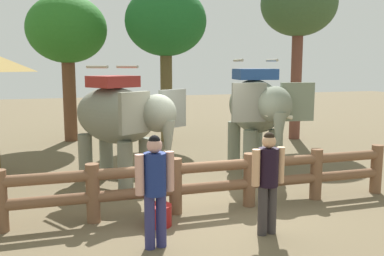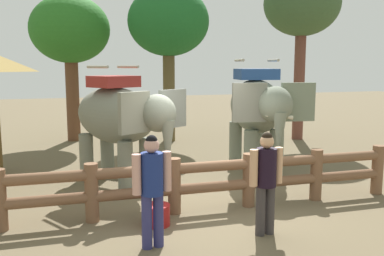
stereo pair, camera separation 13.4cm
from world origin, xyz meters
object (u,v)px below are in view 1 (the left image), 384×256
(elephant_center, at_px, (257,109))
(tourist_man_in_blue, at_px, (268,176))
(tree_far_left, at_px, (299,7))
(tree_back_center, at_px, (67,31))
(tree_far_right, at_px, (166,23))
(feed_bucket, at_px, (159,215))
(elephant_near_left, at_px, (120,119))
(log_fence, at_px, (214,179))
(tourist_woman_in_black, at_px, (155,183))

(elephant_center, height_order, tourist_man_in_blue, elephant_center)
(tree_far_left, xyz_separation_m, tree_back_center, (-8.00, 2.19, -0.92))
(tree_far_right, height_order, feed_bucket, tree_far_right)
(elephant_center, height_order, feed_bucket, elephant_center)
(tree_far_left, distance_m, tree_far_right, 4.84)
(elephant_center, bearing_deg, tourist_man_in_blue, -114.27)
(elephant_near_left, height_order, tourist_man_in_blue, elephant_near_left)
(tourist_man_in_blue, bearing_deg, elephant_center, 65.73)
(tourist_man_in_blue, distance_m, tree_far_right, 9.54)
(elephant_near_left, height_order, tree_back_center, tree_back_center)
(log_fence, bearing_deg, tree_far_right, 81.69)
(elephant_center, xyz_separation_m, tree_back_center, (-4.36, 6.20, 2.29))
(log_fence, relative_size, tree_far_right, 1.40)
(tourist_man_in_blue, relative_size, tree_far_right, 0.31)
(tourist_man_in_blue, distance_m, tree_far_left, 10.28)
(elephant_center, distance_m, feed_bucket, 4.67)
(tourist_woman_in_black, xyz_separation_m, feed_bucket, (0.26, 0.86, -0.82))
(elephant_near_left, distance_m, tree_back_center, 6.82)
(feed_bucket, bearing_deg, elephant_near_left, 94.20)
(log_fence, bearing_deg, tourist_woman_in_black, -137.53)
(log_fence, distance_m, tourist_man_in_blue, 1.49)
(elephant_near_left, relative_size, tourist_man_in_blue, 1.88)
(feed_bucket, bearing_deg, elephant_center, 41.39)
(log_fence, xyz_separation_m, elephant_center, (2.14, 2.47, 1.03))
(log_fence, xyz_separation_m, tourist_man_in_blue, (0.40, -1.39, 0.38))
(tree_far_left, xyz_separation_m, tree_far_right, (-4.68, 1.08, -0.64))
(tree_far_left, bearing_deg, elephant_center, -132.25)
(log_fence, relative_size, tree_back_center, 1.48)
(tourist_woman_in_black, height_order, tree_back_center, tree_back_center)
(tourist_man_in_blue, relative_size, tree_back_center, 0.32)
(elephant_near_left, bearing_deg, log_fence, -58.98)
(tourist_man_in_blue, height_order, tree_back_center, tree_back_center)
(log_fence, height_order, tourist_man_in_blue, tourist_man_in_blue)
(tourist_man_in_blue, bearing_deg, tourist_woman_in_black, 178.22)
(tourist_man_in_blue, bearing_deg, feed_bucket, 150.05)
(elephant_center, xyz_separation_m, tourist_woman_in_black, (-3.59, -3.80, -0.63))
(elephant_near_left, distance_m, tree_far_right, 6.39)
(elephant_center, relative_size, tree_far_left, 0.56)
(elephant_near_left, relative_size, tree_back_center, 0.61)
(tree_back_center, bearing_deg, elephant_center, -54.85)
(tree_far_right, bearing_deg, elephant_center, -78.50)
(tourist_woman_in_black, bearing_deg, tree_back_center, 94.40)
(log_fence, height_order, tree_far_left, tree_far_left)
(feed_bucket, bearing_deg, log_fence, 21.42)
(elephant_center, height_order, tree_far_left, tree_far_left)
(tourist_woman_in_black, bearing_deg, log_fence, 42.47)
(log_fence, distance_m, tourist_woman_in_black, 2.01)
(tree_far_left, bearing_deg, elephant_near_left, -149.97)
(tree_back_center, bearing_deg, elephant_near_left, -82.61)
(elephant_near_left, bearing_deg, tree_back_center, 97.39)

